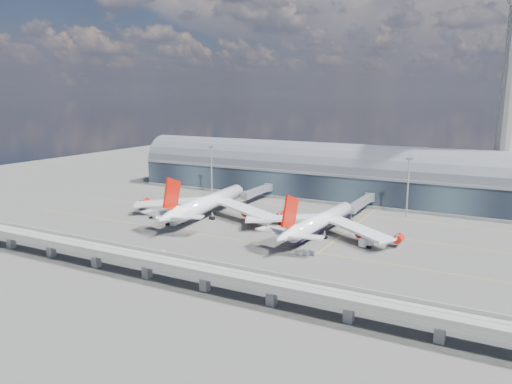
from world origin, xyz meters
The scene contains 20 objects.
ground centered at (0.00, 0.00, 0.00)m, with size 500.00×500.00×0.00m, color #474744.
taxi_lines centered at (0.00, 22.11, 0.01)m, with size 200.00×80.12×0.01m.
terminal centered at (0.00, 77.99, 11.34)m, with size 200.00×30.00×28.00m.
control_tower centered at (85.00, 83.00, 51.64)m, with size 19.00×19.00×103.00m.
guideway centered at (0.00, -55.00, 5.29)m, with size 220.00×8.50×7.20m.
floodlight_mast_left centered at (-50.00, 55.00, 13.63)m, with size 3.00×0.70×25.70m.
floodlight_mast_right centered at (50.00, 55.00, 13.63)m, with size 3.00×0.70×25.70m.
airliner_left centered at (-24.40, 12.34, 6.35)m, with size 69.45×73.00×22.23m.
airliner_right centered at (27.91, 8.91, 5.27)m, with size 61.32×64.10×20.33m.
jet_bridge_left centered at (-21.12, 53.12, 5.18)m, with size 4.40×28.00×7.25m.
jet_bridge_right centered at (31.51, 51.18, 5.18)m, with size 4.40×32.00×7.25m.
service_truck_0 centered at (-29.86, -3.24, 1.63)m, with size 5.68×7.89×3.14m.
service_truck_1 centered at (-43.19, 1.21, 1.48)m, with size 5.58×4.24×2.94m.
service_truck_2 centered at (11.51, 6.22, 1.34)m, with size 7.35×4.39×2.57m.
service_truck_3 centered at (47.15, 4.89, 1.60)m, with size 4.48×6.91×3.12m.
service_truck_4 centered at (-4.28, 15.81, 1.42)m, with size 3.81×5.35×2.82m.
service_truck_5 centered at (23.47, 52.60, 1.33)m, with size 5.75×4.06×2.60m.
cargo_train_0 centered at (-5.03, -40.47, 0.85)m, with size 7.45×2.38×1.64m.
cargo_train_1 centered at (-12.22, -38.40, 0.83)m, with size 9.56×4.54×1.60m.
cargo_train_2 centered at (32.44, -14.30, 0.83)m, with size 7.17×4.02×1.59m.
Camera 1 is at (92.14, -159.89, 51.87)m, focal length 35.00 mm.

